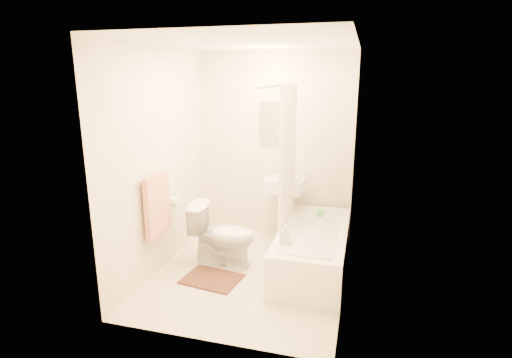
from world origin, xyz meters
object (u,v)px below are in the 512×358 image
(sink, at_px, (285,208))
(bathtub, at_px, (313,249))
(toilet, at_px, (223,236))
(bath_mat, at_px, (212,279))
(soap_bottle, at_px, (285,234))

(sink, distance_m, bathtub, 0.82)
(toilet, xyz_separation_m, sink, (0.54, 0.84, 0.11))
(toilet, distance_m, bathtub, 1.02)
(bathtub, distance_m, bath_mat, 1.15)
(toilet, bearing_deg, sink, -37.80)
(sink, relative_size, bath_mat, 1.59)
(sink, distance_m, soap_bottle, 1.14)
(toilet, xyz_separation_m, soap_bottle, (0.76, -0.28, 0.21))
(sink, height_order, bathtub, sink)
(toilet, bearing_deg, soap_bottle, -115.01)
(toilet, xyz_separation_m, bathtub, (0.99, 0.19, -0.13))
(sink, xyz_separation_m, bath_mat, (-0.54, -1.20, -0.45))
(bathtub, bearing_deg, soap_bottle, -116.60)
(toilet, relative_size, bath_mat, 1.25)
(toilet, relative_size, sink, 0.79)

